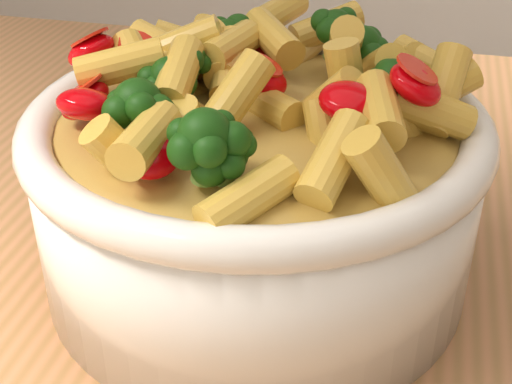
# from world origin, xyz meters

# --- Properties ---
(table) EXTENTS (1.20, 0.80, 0.90)m
(table) POSITION_xyz_m (0.00, 0.00, 0.80)
(table) COLOR #B97A4F
(table) RESTS_ON ground
(serving_bowl) EXTENTS (0.27, 0.27, 0.12)m
(serving_bowl) POSITION_xyz_m (0.03, -0.04, 0.96)
(serving_bowl) COLOR white
(serving_bowl) RESTS_ON table
(pasta_salad) EXTENTS (0.22, 0.22, 0.05)m
(pasta_salad) POSITION_xyz_m (0.03, -0.04, 1.03)
(pasta_salad) COLOR #F1C74C
(pasta_salad) RESTS_ON serving_bowl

